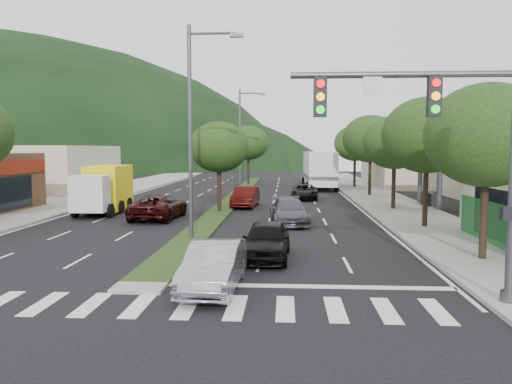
# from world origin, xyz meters

# --- Properties ---
(ground) EXTENTS (160.00, 160.00, 0.00)m
(ground) POSITION_xyz_m (0.00, 0.00, 0.00)
(ground) COLOR black
(ground) RESTS_ON ground
(sidewalk_right) EXTENTS (5.00, 90.00, 0.15)m
(sidewalk_right) POSITION_xyz_m (12.50, 25.00, 0.07)
(sidewalk_right) COLOR gray
(sidewalk_right) RESTS_ON ground
(sidewalk_left) EXTENTS (6.00, 90.00, 0.15)m
(sidewalk_left) POSITION_xyz_m (-13.00, 25.00, 0.07)
(sidewalk_left) COLOR gray
(sidewalk_left) RESTS_ON ground
(median) EXTENTS (1.60, 56.00, 0.12)m
(median) POSITION_xyz_m (0.00, 28.00, 0.06)
(median) COLOR #1F3312
(median) RESTS_ON ground
(crosswalk) EXTENTS (19.00, 2.20, 0.01)m
(crosswalk) POSITION_xyz_m (0.00, -2.00, 0.01)
(crosswalk) COLOR silver
(crosswalk) RESTS_ON ground
(traffic_signal) EXTENTS (6.12, 0.40, 7.00)m
(traffic_signal) POSITION_xyz_m (9.03, -1.54, 4.65)
(traffic_signal) COLOR #47494C
(traffic_signal) RESTS_ON ground
(gas_canopy) EXTENTS (12.20, 8.20, 5.25)m
(gas_canopy) POSITION_xyz_m (19.00, 22.00, 4.65)
(gas_canopy) COLOR silver
(gas_canopy) RESTS_ON ground
(bldg_left_far) EXTENTS (9.00, 14.00, 4.60)m
(bldg_left_far) POSITION_xyz_m (-19.00, 34.00, 2.30)
(bldg_left_far) COLOR beige
(bldg_left_far) RESTS_ON ground
(bldg_right_far) EXTENTS (10.00, 16.00, 5.20)m
(bldg_right_far) POSITION_xyz_m (19.50, 44.00, 2.60)
(bldg_right_far) COLOR beige
(bldg_right_far) RESTS_ON ground
(tree_r_a) EXTENTS (4.60, 4.60, 6.63)m
(tree_r_a) POSITION_xyz_m (12.00, 4.00, 4.82)
(tree_r_a) COLOR black
(tree_r_a) RESTS_ON sidewalk_right
(tree_r_b) EXTENTS (4.80, 4.80, 6.94)m
(tree_r_b) POSITION_xyz_m (12.00, 12.00, 5.04)
(tree_r_b) COLOR black
(tree_r_b) RESTS_ON sidewalk_right
(tree_r_c) EXTENTS (4.40, 4.40, 6.48)m
(tree_r_c) POSITION_xyz_m (12.00, 20.00, 4.75)
(tree_r_c) COLOR black
(tree_r_c) RESTS_ON sidewalk_right
(tree_r_d) EXTENTS (5.00, 5.00, 7.17)m
(tree_r_d) POSITION_xyz_m (12.00, 30.00, 5.18)
(tree_r_d) COLOR black
(tree_r_d) RESTS_ON sidewalk_right
(tree_r_e) EXTENTS (4.60, 4.60, 6.71)m
(tree_r_e) POSITION_xyz_m (12.00, 40.00, 4.89)
(tree_r_e) COLOR black
(tree_r_e) RESTS_ON sidewalk_right
(tree_med_near) EXTENTS (4.00, 4.00, 6.02)m
(tree_med_near) POSITION_xyz_m (0.00, 18.00, 4.43)
(tree_med_near) COLOR black
(tree_med_near) RESTS_ON median
(tree_med_far) EXTENTS (4.80, 4.80, 6.94)m
(tree_med_far) POSITION_xyz_m (0.00, 44.00, 5.01)
(tree_med_far) COLOR black
(tree_med_far) RESTS_ON median
(streetlight_near) EXTENTS (2.60, 0.25, 10.00)m
(streetlight_near) POSITION_xyz_m (0.21, 8.00, 5.58)
(streetlight_near) COLOR #47494C
(streetlight_near) RESTS_ON ground
(streetlight_mid) EXTENTS (2.60, 0.25, 10.00)m
(streetlight_mid) POSITION_xyz_m (0.21, 33.00, 5.58)
(streetlight_mid) COLOR #47494C
(streetlight_mid) RESTS_ON ground
(sedan_silver) EXTENTS (1.71, 4.45, 1.45)m
(sedan_silver) POSITION_xyz_m (2.30, -0.25, 0.72)
(sedan_silver) COLOR #A6A9AE
(sedan_silver) RESTS_ON ground
(suv_maroon) EXTENTS (2.84, 5.56, 1.50)m
(suv_maroon) POSITION_xyz_m (-3.33, 14.85, 0.75)
(suv_maroon) COLOR black
(suv_maroon) RESTS_ON ground
(car_queue_a) EXTENTS (1.93, 4.45, 1.49)m
(car_queue_a) POSITION_xyz_m (3.74, 4.07, 0.75)
(car_queue_a) COLOR black
(car_queue_a) RESTS_ON ground
(car_queue_b) EXTENTS (2.47, 5.13, 1.44)m
(car_queue_b) POSITION_xyz_m (4.69, 13.33, 0.72)
(car_queue_b) COLOR #505055
(car_queue_b) RESTS_ON ground
(car_queue_c) EXTENTS (1.92, 4.68, 1.51)m
(car_queue_c) POSITION_xyz_m (1.50, 21.39, 0.75)
(car_queue_c) COLOR #450F0B
(car_queue_c) RESTS_ON ground
(car_queue_d) EXTENTS (2.46, 4.75, 1.28)m
(car_queue_d) POSITION_xyz_m (6.10, 27.15, 0.64)
(car_queue_d) COLOR black
(car_queue_d) RESTS_ON ground
(box_truck) EXTENTS (2.66, 6.47, 3.16)m
(box_truck) POSITION_xyz_m (-7.68, 17.53, 1.49)
(box_truck) COLOR silver
(box_truck) RESTS_ON ground
(motorhome) EXTENTS (3.46, 10.37, 3.95)m
(motorhome) POSITION_xyz_m (8.05, 38.83, 2.11)
(motorhome) COLOR white
(motorhome) RESTS_ON ground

